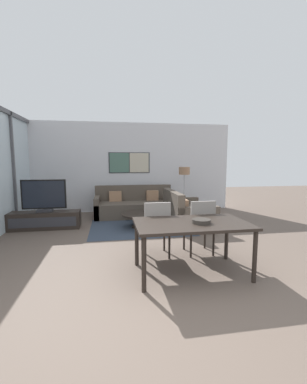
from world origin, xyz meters
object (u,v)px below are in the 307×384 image
at_px(sofa_side, 185,215).
at_px(dining_table, 192,227).
at_px(fruit_bowl, 201,221).
at_px(sofa_main, 135,206).
at_px(television, 44,196).
at_px(dining_chair_left, 156,226).
at_px(coffee_table, 140,217).
at_px(dining_chair_centre, 200,224).
at_px(tv_console, 45,220).
at_px(floor_lamp, 184,175).

height_order(sofa_side, dining_table, sofa_side).
bearing_deg(sofa_side, fruit_bowl, 167.68).
bearing_deg(sofa_main, television, -154.13).
bearing_deg(sofa_main, dining_chair_left, -89.38).
height_order(coffee_table, dining_table, dining_table).
bearing_deg(dining_chair_centre, tv_console, 143.67).
height_order(sofa_main, dining_table, sofa_main).
relative_size(dining_chair_centre, floor_lamp, 0.67).
bearing_deg(dining_table, tv_console, 132.25).
height_order(coffee_table, fruit_bowl, fruit_bowl).
relative_size(sofa_side, floor_lamp, 1.10).
height_order(coffee_table, floor_lamp, floor_lamp).
distance_m(television, dining_table, 3.98).
distance_m(sofa_side, dining_chair_left, 2.27).
distance_m(dining_chair_centre, floor_lamp, 3.30).
distance_m(tv_console, television, 0.58).
bearing_deg(floor_lamp, fruit_bowl, -103.12).
height_order(fruit_bowl, floor_lamp, floor_lamp).
relative_size(sofa_main, coffee_table, 2.55).
bearing_deg(floor_lamp, dining_chair_centre, -101.53).
xyz_separation_m(television, dining_table, (2.67, -2.94, -0.11)).
relative_size(tv_console, sofa_main, 0.70).
distance_m(sofa_main, dining_table, 4.08).
bearing_deg(television, sofa_side, -4.81).
relative_size(television, sofa_side, 0.64).
height_order(tv_console, dining_chair_left, dining_chair_left).
relative_size(television, coffee_table, 1.12).
bearing_deg(dining_chair_centre, fruit_bowl, -109.44).
xyz_separation_m(television, sofa_main, (2.25, 1.09, -0.51)).
xyz_separation_m(sofa_main, floor_lamp, (1.45, -0.18, 0.92)).
distance_m(sofa_main, floor_lamp, 1.73).
xyz_separation_m(dining_table, dining_chair_left, (-0.39, 0.69, -0.14)).
distance_m(sofa_main, dining_chair_left, 3.36).
distance_m(dining_chair_left, floor_lamp, 3.53).
bearing_deg(fruit_bowl, coffee_table, 101.04).
bearing_deg(dining_table, television, 132.24).
bearing_deg(floor_lamp, coffee_table, -140.98).
bearing_deg(television, tv_console, -90.00).
relative_size(dining_chair_left, dining_chair_centre, 1.00).
height_order(dining_chair_left, dining_chair_centre, same).
relative_size(tv_console, television, 1.59).
height_order(tv_console, sofa_side, sofa_side).
bearing_deg(dining_chair_centre, sofa_main, 103.59).
bearing_deg(sofa_main, floor_lamp, -6.92).
bearing_deg(dining_chair_left, fruit_bowl, -56.63).
xyz_separation_m(sofa_side, dining_chair_left, (-1.10, -1.97, 0.26)).
bearing_deg(tv_console, coffee_table, -6.63).
distance_m(tv_console, dining_chair_centre, 3.81).
relative_size(sofa_side, dining_table, 0.98).
height_order(dining_chair_centre, fruit_bowl, dining_chair_centre).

